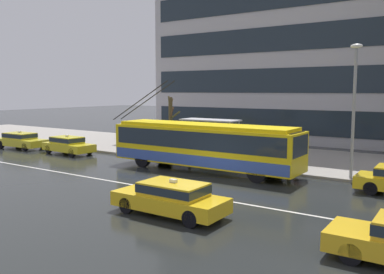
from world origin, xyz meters
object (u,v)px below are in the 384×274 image
Objects in this scene: pedestrian_at_shelter at (189,143)px; pedestrian_walking_past at (261,138)px; bus_shelter at (212,130)px; street_lamp at (354,100)px; taxi_oncoming_near at (171,197)px; street_tree_bare at (171,121)px; taxi_queued_behind_bus at (68,144)px; pedestrian_waiting_by_pole at (289,142)px; trolleybus at (203,145)px; taxi_far_behind at (21,140)px; pedestrian_approaching_curb at (297,149)px.

pedestrian_walking_past is (4.73, 1.12, 0.55)m from pedestrian_at_shelter.
bus_shelter is 9.52m from street_lamp.
street_tree_bare reaches higher than taxi_oncoming_near.
taxi_queued_behind_bus is 17.23m from taxi_oncoming_near.
street_lamp is at bearing -12.04° from pedestrian_waiting_by_pole.
taxi_oncoming_near is at bearing -66.00° from bus_shelter.
pedestrian_waiting_by_pole is at bearing 35.88° from trolleybus.
pedestrian_at_shelter is (-1.35, -0.66, -0.93)m from bus_shelter.
taxi_oncoming_near is 15.34m from street_tree_bare.
street_lamp reaches higher than taxi_oncoming_near.
street_tree_bare is (-4.17, 1.01, 0.33)m from bus_shelter.
street_tree_bare is at bearing 166.34° from bus_shelter.
trolleybus is at bearing 1.31° from taxi_far_behind.
street_lamp is (10.56, -0.49, 3.06)m from pedestrian_at_shelter.
taxi_far_behind is at bearing -158.09° from street_tree_bare.
pedestrian_waiting_by_pole is 4.55m from street_lamp.
street_tree_bare reaches higher than taxi_far_behind.
pedestrian_walking_past reaches higher than pedestrian_approaching_curb.
trolleybus is at bearing 0.58° from taxi_queued_behind_bus.
bus_shelter is at bearing 172.88° from street_lamp.
pedestrian_waiting_by_pole reaches higher than pedestrian_at_shelter.
pedestrian_walking_past is 6.55m from street_lamp.
pedestrian_waiting_by_pole is at bearing 10.89° from taxi_queued_behind_bus.
taxi_far_behind is at bearing -168.20° from pedestrian_at_shelter.
street_lamp is at bearing 6.59° from taxi_queued_behind_bus.
taxi_queued_behind_bus is at bearing -165.51° from pedestrian_approaching_curb.
street_lamp is (7.78, 2.15, 2.67)m from trolleybus.
trolleybus is 3.85m from pedestrian_at_shelter.
street_tree_bare is at bearing 142.42° from trolleybus.
street_lamp reaches higher than taxi_queued_behind_bus.
pedestrian_approaching_curb is 0.87× the size of pedestrian_waiting_by_pole.
trolleybus is 3.09× the size of street_tree_bare.
pedestrian_at_shelter is at bearing 121.02° from taxi_oncoming_near.
bus_shelter reaches higher than taxi_oncoming_near.
taxi_oncoming_near is 0.65× the size of street_lamp.
taxi_far_behind is 2.42× the size of pedestrian_walking_past.
pedestrian_walking_past is at bearing 7.71° from bus_shelter.
trolleybus is 4.23m from pedestrian_walking_past.
pedestrian_walking_past is at bearing 12.17° from taxi_far_behind.
pedestrian_at_shelter is at bearing -166.72° from pedestrian_walking_past.
bus_shelter is (-4.98, 11.19, 1.38)m from taxi_oncoming_near.
pedestrian_approaching_curb is 9.87m from street_tree_bare.
taxi_far_behind is 21.64m from pedestrian_waiting_by_pole.
trolleybus is 7.48× the size of pedestrian_approaching_curb.
trolleybus is at bearing -136.17° from pedestrian_approaching_curb.
bus_shelter is at bearing -172.29° from pedestrian_walking_past.
taxi_oncoming_near is 10.88m from pedestrian_waiting_by_pole.
pedestrian_at_shelter is 4.89m from pedestrian_walking_past.
pedestrian_at_shelter is at bearing -30.67° from street_tree_bare.
trolleybus is 5.82m from pedestrian_approaching_curb.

